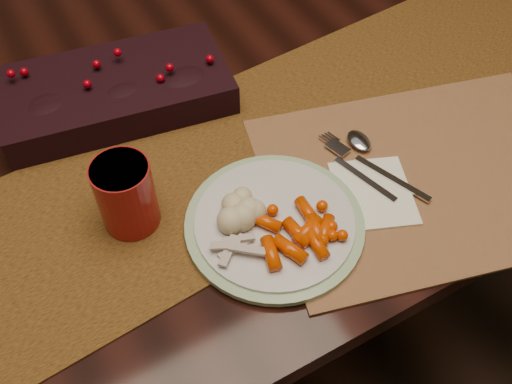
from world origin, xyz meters
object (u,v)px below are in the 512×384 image
mashed_potatoes (240,204)px  dinner_plate (275,223)px  baby_carrots (290,228)px  red_cup (126,195)px  centerpiece (115,86)px  napkin (373,193)px  turkey_shreds (235,250)px  dining_table (206,223)px  placemat_main (427,174)px

mashed_potatoes → dinner_plate: bearing=-42.8°
baby_carrots → mashed_potatoes: bearing=125.5°
red_cup → baby_carrots: bearing=-37.6°
dinner_plate → mashed_potatoes: size_ratio=3.42×
centerpiece → napkin: bearing=-54.9°
dinner_plate → red_cup: bearing=147.3°
mashed_potatoes → turkey_shreds: mashed_potatoes is taller
dinner_plate → mashed_potatoes: 0.06m
dining_table → centerpiece: bearing=157.8°
turkey_shreds → red_cup: bearing=126.6°
dinner_plate → mashed_potatoes: mashed_potatoes is taller
napkin → mashed_potatoes: bearing=-173.9°
dinner_plate → turkey_shreds: 0.08m
mashed_potatoes → red_cup: red_cup is taller
turkey_shreds → dining_table: bearing=75.4°
dining_table → centerpiece: 0.43m
dining_table → baby_carrots: bearing=-90.7°
mashed_potatoes → turkey_shreds: bearing=-123.5°
turkey_shreds → baby_carrots: bearing=-4.2°
dining_table → centerpiece: centerpiece is taller
red_cup → dining_table: bearing=46.6°
dining_table → turkey_shreds: turkey_shreds is taller
dining_table → placemat_main: size_ratio=3.63×
mashed_potatoes → napkin: size_ratio=0.58×
dining_table → centerpiece: size_ratio=4.83×
baby_carrots → red_cup: bearing=142.4°
dining_table → napkin: bearing=-65.7°
turkey_shreds → dinner_plate: bearing=16.4°
baby_carrots → turkey_shreds: bearing=175.8°
centerpiece → turkey_shreds: (0.03, -0.37, -0.01)m
dining_table → dinner_plate: (-0.01, -0.31, 0.39)m
centerpiece → dinner_plate: size_ratio=1.45×
napkin → red_cup: size_ratio=1.17×
mashed_potatoes → turkey_shreds: size_ratio=1.22×
centerpiece → baby_carrots: 0.40m
dinner_plate → dining_table: bearing=87.9°
napkin → red_cup: 0.36m
mashed_potatoes → napkin: (0.20, -0.06, -0.03)m
placemat_main → mashed_potatoes: mashed_potatoes is taller
dining_table → dinner_plate: 0.49m
napkin → baby_carrots: bearing=-155.5°
dinner_plate → centerpiece: bearing=106.4°
placemat_main → red_cup: bearing=176.5°
centerpiece → dinner_plate: (0.10, -0.35, -0.03)m
dining_table → red_cup: red_cup is taller
centerpiece → napkin: centerpiece is taller
placemat_main → dining_table: bearing=140.7°
centerpiece → mashed_potatoes: (0.07, -0.32, -0.00)m
placemat_main → dinner_plate: dinner_plate is taller
placemat_main → turkey_shreds: turkey_shreds is taller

